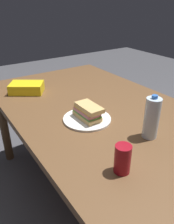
# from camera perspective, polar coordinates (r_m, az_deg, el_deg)

# --- Properties ---
(ground_plane) EXTENTS (8.00, 8.00, 0.00)m
(ground_plane) POSITION_cam_1_polar(r_m,az_deg,el_deg) (1.86, 2.14, -19.20)
(ground_plane) COLOR #4C4C51
(dining_table) EXTENTS (1.70, 1.03, 0.73)m
(dining_table) POSITION_cam_1_polar(r_m,az_deg,el_deg) (1.46, 2.57, -1.40)
(dining_table) COLOR brown
(dining_table) RESTS_ON ground_plane
(paper_plate) EXTENTS (0.27, 0.27, 0.01)m
(paper_plate) POSITION_cam_1_polar(r_m,az_deg,el_deg) (1.27, 0.00, -1.76)
(paper_plate) COLOR white
(paper_plate) RESTS_ON dining_table
(sandwich) EXTENTS (0.18, 0.10, 0.08)m
(sandwich) POSITION_cam_1_polar(r_m,az_deg,el_deg) (1.25, 0.17, 0.07)
(sandwich) COLOR #DBB26B
(sandwich) RESTS_ON paper_plate
(soda_can_red) EXTENTS (0.07, 0.07, 0.12)m
(soda_can_red) POSITION_cam_1_polar(r_m,az_deg,el_deg) (0.90, 8.99, -11.66)
(soda_can_red) COLOR maroon
(soda_can_red) RESTS_ON dining_table
(chip_bag) EXTENTS (0.25, 0.27, 0.07)m
(chip_bag) POSITION_cam_1_polar(r_m,az_deg,el_deg) (1.69, -15.03, 5.95)
(chip_bag) COLOR yellow
(chip_bag) RESTS_ON dining_table
(water_bottle_tall) EXTENTS (0.07, 0.07, 0.22)m
(water_bottle_tall) POSITION_cam_1_polar(r_m,az_deg,el_deg) (1.12, 16.07, -1.46)
(water_bottle_tall) COLOR silver
(water_bottle_tall) RESTS_ON dining_table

